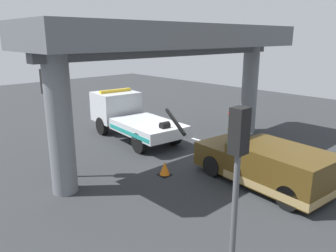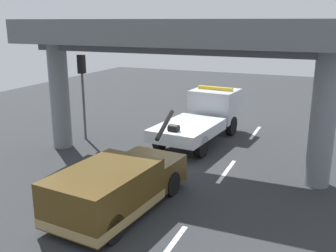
% 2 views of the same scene
% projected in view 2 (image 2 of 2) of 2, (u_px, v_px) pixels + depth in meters
% --- Properties ---
extents(ground_plane, '(60.00, 40.00, 0.10)m').
position_uv_depth(ground_plane, '(173.00, 164.00, 16.40)').
color(ground_plane, '#2D3033').
extents(lane_stripe_west, '(2.60, 0.16, 0.01)m').
position_uv_depth(lane_stripe_west, '(168.00, 250.00, 10.17)').
color(lane_stripe_west, silver).
rests_on(lane_stripe_west, ground).
extents(lane_stripe_mid, '(2.60, 0.16, 0.01)m').
position_uv_depth(lane_stripe_mid, '(227.00, 171.00, 15.49)').
color(lane_stripe_mid, silver).
rests_on(lane_stripe_mid, ground).
extents(lane_stripe_east, '(2.60, 0.16, 0.01)m').
position_uv_depth(lane_stripe_east, '(255.00, 133.00, 20.82)').
color(lane_stripe_east, silver).
rests_on(lane_stripe_east, ground).
extents(tow_truck_white, '(7.34, 2.96, 2.46)m').
position_uv_depth(tow_truck_white, '(204.00, 115.00, 19.59)').
color(tow_truck_white, silver).
rests_on(tow_truck_white, ground).
extents(towed_van_green, '(5.38, 2.66, 1.58)m').
position_uv_depth(towed_van_green, '(116.00, 188.00, 12.07)').
color(towed_van_green, '#4C3814').
rests_on(towed_van_green, ground).
extents(overpass_structure, '(3.60, 13.43, 5.90)m').
position_uv_depth(overpass_structure, '(173.00, 43.00, 15.10)').
color(overpass_structure, slate).
rests_on(overpass_structure, ground).
extents(traffic_light_far, '(0.39, 0.32, 4.25)m').
position_uv_depth(traffic_light_far, '(82.00, 78.00, 18.98)').
color(traffic_light_far, '#515456').
rests_on(traffic_light_far, ground).
extents(traffic_cone_orange, '(0.47, 0.47, 0.56)m').
position_uv_depth(traffic_cone_orange, '(113.00, 160.00, 15.94)').
color(traffic_cone_orange, orange).
rests_on(traffic_cone_orange, ground).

